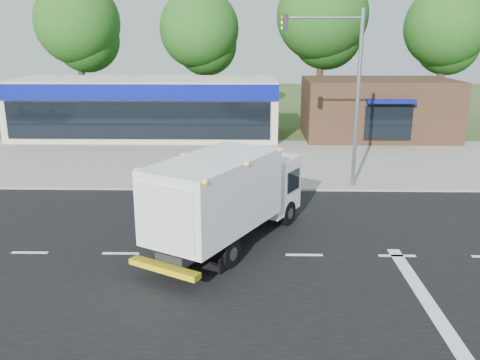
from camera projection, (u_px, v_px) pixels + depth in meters
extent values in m
plane|color=#385123|center=(304.00, 255.00, 16.48)|extent=(120.00, 120.00, 0.00)
cube|color=black|center=(304.00, 255.00, 16.48)|extent=(60.00, 14.00, 0.02)
cube|color=gray|center=(287.00, 183.00, 24.35)|extent=(60.00, 2.40, 0.12)
cube|color=gray|center=(280.00, 156.00, 29.93)|extent=(60.00, 9.00, 0.02)
cube|color=silver|center=(30.00, 253.00, 16.65)|extent=(1.20, 0.15, 0.01)
cube|color=silver|center=(121.00, 253.00, 16.60)|extent=(1.20, 0.15, 0.01)
cube|color=silver|center=(212.00, 254.00, 16.54)|extent=(1.20, 0.15, 0.01)
cube|color=silver|center=(304.00, 255.00, 16.48)|extent=(1.20, 0.15, 0.01)
cube|color=silver|center=(397.00, 256.00, 16.42)|extent=(1.20, 0.15, 0.01)
cube|color=silver|center=(428.00, 303.00, 13.54)|extent=(0.40, 7.00, 0.01)
cube|color=black|center=(215.00, 233.00, 16.51)|extent=(3.24, 4.73, 0.34)
cube|color=white|center=(265.00, 183.00, 19.14)|extent=(2.78, 2.73, 2.05)
cube|color=black|center=(276.00, 173.00, 19.86)|extent=(1.69, 1.03, 0.88)
cube|color=white|center=(214.00, 193.00, 16.13)|extent=(4.43, 5.39, 2.29)
cube|color=silver|center=(166.00, 218.00, 14.11)|extent=(1.73, 1.01, 1.85)
cube|color=yellow|center=(164.00, 268.00, 14.37)|extent=(2.21, 1.44, 0.18)
cube|color=orange|center=(214.00, 159.00, 15.82)|extent=(4.36, 5.24, 0.08)
cylinder|color=black|center=(244.00, 205.00, 19.92)|extent=(0.71, 0.96, 0.94)
cylinder|color=black|center=(287.00, 213.00, 19.02)|extent=(0.71, 0.96, 0.94)
cylinder|color=black|center=(178.00, 241.00, 16.48)|extent=(0.71, 0.96, 0.94)
cylinder|color=black|center=(229.00, 253.00, 15.53)|extent=(0.71, 0.96, 0.94)
imported|color=tan|center=(172.00, 235.00, 16.03)|extent=(0.67, 0.69, 1.61)
sphere|color=white|center=(171.00, 212.00, 15.82)|extent=(0.28, 0.28, 0.28)
cube|color=beige|center=(147.00, 108.00, 35.33)|extent=(18.00, 6.00, 4.00)
cube|color=#060F81|center=(136.00, 92.00, 32.01)|extent=(18.00, 0.30, 1.00)
cube|color=black|center=(138.00, 121.00, 32.51)|extent=(17.00, 0.12, 2.40)
cube|color=#382316|center=(377.00, 108.00, 35.01)|extent=(10.00, 6.00, 4.00)
cube|color=#060F81|center=(390.00, 101.00, 31.78)|extent=(3.00, 1.20, 0.20)
cube|color=black|center=(388.00, 123.00, 32.22)|extent=(3.00, 0.12, 2.20)
cylinder|color=gray|center=(357.00, 102.00, 22.62)|extent=(0.18, 0.18, 8.00)
cylinder|color=gray|center=(323.00, 18.00, 21.66)|extent=(3.40, 0.12, 0.12)
cube|color=black|center=(285.00, 23.00, 21.75)|extent=(0.25, 0.25, 0.70)
cylinder|color=#332114|center=(82.00, 74.00, 42.69)|extent=(0.56, 0.56, 7.35)
sphere|color=#234E16|center=(77.00, 22.00, 41.53)|extent=(6.93, 6.93, 6.93)
sphere|color=#234E16|center=(87.00, 39.00, 42.38)|extent=(5.46, 5.46, 5.46)
cylinder|color=#332114|center=(200.00, 78.00, 42.56)|extent=(0.56, 0.56, 6.86)
sphere|color=#234E16|center=(199.00, 29.00, 41.48)|extent=(6.47, 6.47, 6.47)
sphere|color=#234E16|center=(206.00, 45.00, 42.30)|extent=(5.10, 5.10, 5.10)
cylinder|color=#332114|center=(320.00, 72.00, 42.23)|extent=(0.56, 0.56, 7.84)
sphere|color=#234E16|center=(322.00, 15.00, 40.99)|extent=(7.39, 7.39, 7.39)
sphere|color=#234E16|center=(327.00, 34.00, 41.86)|extent=(5.82, 5.82, 5.82)
cylinder|color=#332114|center=(440.00, 77.00, 42.15)|extent=(0.56, 0.56, 7.00)
sphere|color=#234E16|center=(446.00, 27.00, 41.04)|extent=(6.60, 6.60, 6.60)
sphere|color=#234E16|center=(448.00, 43.00, 41.87)|extent=(5.20, 5.20, 5.20)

